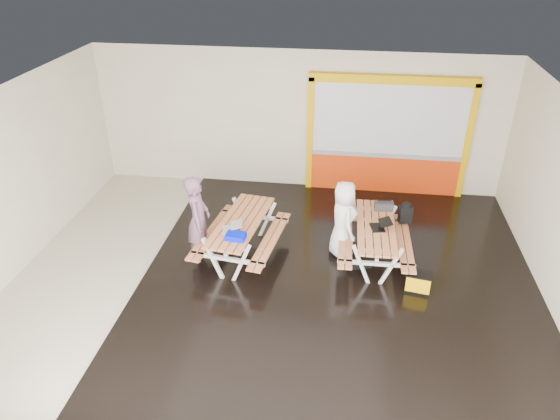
# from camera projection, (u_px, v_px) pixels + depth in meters

# --- Properties ---
(room) EXTENTS (10.02, 8.02, 3.52)m
(room) POSITION_uv_depth(u_px,v_px,m) (273.00, 198.00, 9.23)
(room) COLOR beige
(room) RESTS_ON ground
(deck) EXTENTS (7.50, 7.98, 0.05)m
(deck) POSITION_uv_depth(u_px,v_px,m) (338.00, 281.00, 9.93)
(deck) COLOR black
(deck) RESTS_ON room
(kiosk) EXTENTS (3.88, 0.16, 3.00)m
(kiosk) POSITION_uv_depth(u_px,v_px,m) (387.00, 139.00, 12.51)
(kiosk) COLOR red
(kiosk) RESTS_ON room
(picnic_table_left) EXTENTS (1.77, 2.37, 0.88)m
(picnic_table_left) POSITION_uv_depth(u_px,v_px,m) (241.00, 229.00, 10.36)
(picnic_table_left) COLOR #D8814E
(picnic_table_left) RESTS_ON deck
(picnic_table_right) EXTENTS (1.47, 2.13, 0.84)m
(picnic_table_right) POSITION_uv_depth(u_px,v_px,m) (375.00, 234.00, 10.26)
(picnic_table_right) COLOR #D8814E
(picnic_table_right) RESTS_ON deck
(person_left) EXTENTS (0.55, 0.75, 1.90)m
(person_left) POSITION_uv_depth(u_px,v_px,m) (198.00, 220.00, 10.19)
(person_left) COLOR #6F4C64
(person_left) RESTS_ON deck
(person_right) EXTENTS (0.75, 0.92, 1.62)m
(person_right) POSITION_uv_depth(u_px,v_px,m) (343.00, 219.00, 10.30)
(person_right) COLOR white
(person_right) RESTS_ON deck
(laptop_left) EXTENTS (0.44, 0.41, 0.16)m
(laptop_left) POSITION_uv_depth(u_px,v_px,m) (232.00, 228.00, 9.92)
(laptop_left) COLOR silver
(laptop_left) RESTS_ON picnic_table_left
(laptop_right) EXTENTS (0.45, 0.42, 0.16)m
(laptop_right) POSITION_uv_depth(u_px,v_px,m) (380.00, 225.00, 10.06)
(laptop_right) COLOR black
(laptop_right) RESTS_ON picnic_table_right
(blue_pouch) EXTENTS (0.38, 0.29, 0.11)m
(blue_pouch) POSITION_uv_depth(u_px,v_px,m) (236.00, 236.00, 9.66)
(blue_pouch) COLOR #0010EA
(blue_pouch) RESTS_ON picnic_table_left
(toolbox) EXTENTS (0.40, 0.22, 0.22)m
(toolbox) POSITION_uv_depth(u_px,v_px,m) (384.00, 206.00, 10.68)
(toolbox) COLOR black
(toolbox) RESTS_ON picnic_table_right
(backpack) EXTENTS (0.29, 0.22, 0.44)m
(backpack) POSITION_uv_depth(u_px,v_px,m) (405.00, 213.00, 10.73)
(backpack) COLOR black
(backpack) RESTS_ON picnic_table_right
(dark_case) EXTENTS (0.52, 0.45, 0.17)m
(dark_case) POSITION_uv_depth(u_px,v_px,m) (359.00, 261.00, 10.33)
(dark_case) COLOR black
(dark_case) RESTS_ON deck
(fluke_bag) EXTENTS (0.50, 0.37, 0.40)m
(fluke_bag) POSITION_uv_depth(u_px,v_px,m) (418.00, 282.00, 9.56)
(fluke_bag) COLOR black
(fluke_bag) RESTS_ON deck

